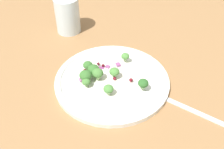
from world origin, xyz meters
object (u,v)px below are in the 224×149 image
at_px(fork, 180,105).
at_px(broccoli_floret_0, 86,82).
at_px(broccoli_floret_1, 93,70).
at_px(plate, 112,80).
at_px(water_glass, 67,15).
at_px(broccoli_floret_2, 88,65).

bearing_deg(fork, broccoli_floret_0, 68.62).
bearing_deg(broccoli_floret_1, fork, -122.42).
height_order(plate, broccoli_floret_0, broccoli_floret_0).
height_order(broccoli_floret_0, water_glass, water_glass).
relative_size(broccoli_floret_0, fork, 0.14).
height_order(plate, fork, plate).
relative_size(broccoli_floret_0, broccoli_floret_2, 0.83).
bearing_deg(plate, broccoli_floret_2, 51.03).
relative_size(broccoli_floret_0, water_glass, 0.19).
xyz_separation_m(broccoli_floret_0, broccoli_floret_2, (0.06, -0.01, -0.00)).
xyz_separation_m(plate, broccoli_floret_1, (0.02, 0.04, 0.02)).
distance_m(fork, water_glass, 0.43).
bearing_deg(broccoli_floret_1, broccoli_floret_0, 149.58).
bearing_deg(plate, broccoli_floret_1, 67.94).
xyz_separation_m(fork, water_glass, (0.36, 0.23, 0.05)).
distance_m(broccoli_floret_2, water_glass, 0.22).
distance_m(plate, broccoli_floret_2, 0.07).
xyz_separation_m(broccoli_floret_1, fork, (-0.12, -0.18, -0.03)).
distance_m(broccoli_floret_0, broccoli_floret_1, 0.04).
relative_size(broccoli_floret_2, water_glass, 0.23).
height_order(broccoli_floret_0, broccoli_floret_1, broccoli_floret_1).
distance_m(broccoli_floret_1, broccoli_floret_2, 0.03).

